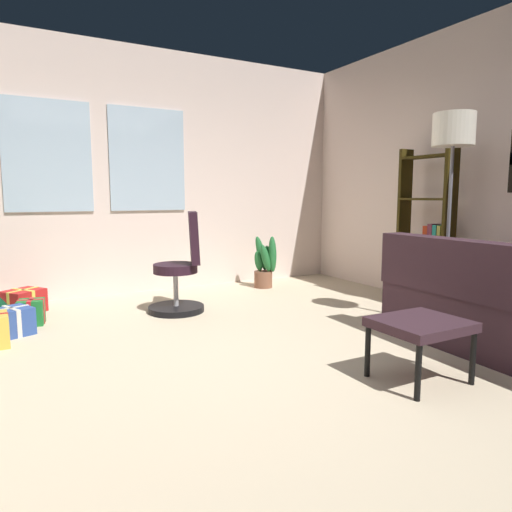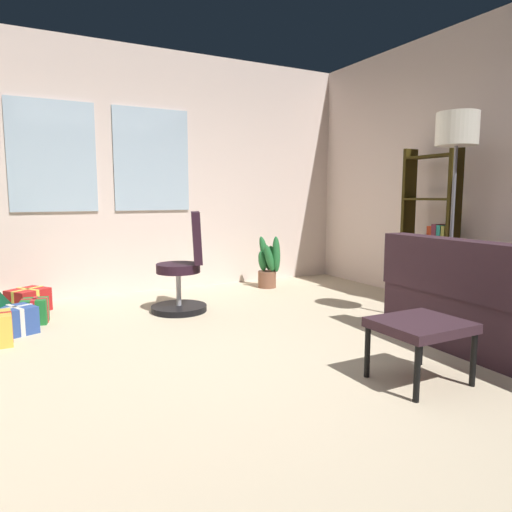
# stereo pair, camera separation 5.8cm
# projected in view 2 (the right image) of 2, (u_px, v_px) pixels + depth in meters

# --- Properties ---
(ground_plane) EXTENTS (5.46, 5.80, 0.10)m
(ground_plane) POSITION_uv_depth(u_px,v_px,m) (253.00, 376.00, 3.13)
(ground_plane) COLOR beige
(wall_back_with_windows) EXTENTS (5.46, 0.12, 2.90)m
(wall_back_with_windows) POSITION_uv_depth(u_px,v_px,m) (138.00, 172.00, 5.51)
(wall_back_with_windows) COLOR silver
(wall_back_with_windows) RESTS_ON ground_plane
(footstool) EXTENTS (0.54, 0.47, 0.39)m
(footstool) POSITION_uv_depth(u_px,v_px,m) (420.00, 328.00, 2.87)
(footstool) COLOR #362129
(footstool) RESTS_ON ground_plane
(gift_box_red) EXTENTS (0.44, 0.43, 0.24)m
(gift_box_red) POSITION_uv_depth(u_px,v_px,m) (28.00, 300.00, 4.65)
(gift_box_red) COLOR red
(gift_box_red) RESTS_ON ground_plane
(gift_box_green) EXTENTS (0.25, 0.24, 0.24)m
(gift_box_green) POSITION_uv_depth(u_px,v_px,m) (35.00, 311.00, 4.23)
(gift_box_green) COLOR #1E722D
(gift_box_green) RESTS_ON ground_plane
(gift_box_blue) EXTENTS (0.37, 0.37, 0.24)m
(gift_box_blue) POSITION_uv_depth(u_px,v_px,m) (15.00, 320.00, 3.91)
(gift_box_blue) COLOR #2D4C99
(gift_box_blue) RESTS_ON ground_plane
(office_chair) EXTENTS (0.57, 0.56, 1.01)m
(office_chair) POSITION_uv_depth(u_px,v_px,m) (184.00, 273.00, 4.65)
(office_chair) COLOR black
(office_chair) RESTS_ON ground_plane
(bookshelf) EXTENTS (0.18, 0.64, 1.67)m
(bookshelf) POSITION_uv_depth(u_px,v_px,m) (430.00, 236.00, 4.87)
(bookshelf) COLOR #322709
(bookshelf) RESTS_ON ground_plane
(floor_lamp) EXTENTS (0.35, 0.35, 1.87)m
(floor_lamp) POSITION_uv_depth(u_px,v_px,m) (456.00, 145.00, 3.97)
(floor_lamp) COLOR slate
(floor_lamp) RESTS_ON ground_plane
(potted_plant) EXTENTS (0.30, 0.34, 0.67)m
(potted_plant) POSITION_uv_depth(u_px,v_px,m) (269.00, 265.00, 5.88)
(potted_plant) COLOR brown
(potted_plant) RESTS_ON ground_plane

